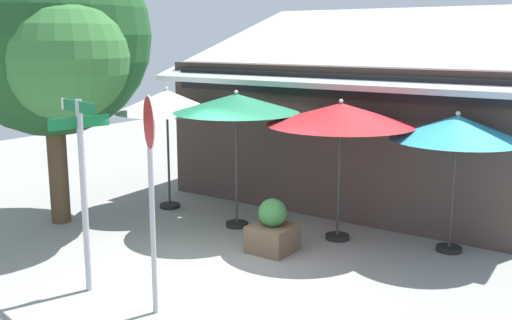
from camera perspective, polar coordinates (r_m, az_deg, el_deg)
name	(u,v)px	position (r m, az deg, el deg)	size (l,w,h in m)	color
ground_plane	(213,273)	(9.73, -4.12, -10.75)	(28.00, 28.00, 0.10)	gray
cafe_building	(372,125)	(14.27, 11.00, 3.30)	(8.32, 5.44, 4.42)	#473833
street_sign_post	(83,175)	(8.80, -16.22, -1.34)	(0.94, 0.89, 2.81)	#A8AAB2
stop_sign	(151,167)	(7.78, -10.03, -0.63)	(0.60, 0.42, 2.94)	#A8AAB2
patio_umbrella_ivory_left	(167,102)	(12.80, -8.51, 5.49)	(2.20, 2.20, 2.64)	black
patio_umbrella_forest_green_center	(236,104)	(11.33, -1.90, 5.34)	(2.42, 2.42, 2.68)	black
patio_umbrella_crimson_right	(341,115)	(10.69, 8.09, 4.29)	(2.65, 2.65, 2.58)	black
patio_umbrella_teal_far_right	(457,129)	(10.53, 18.63, 2.84)	(2.23, 2.23, 2.45)	black
shade_tree	(51,39)	(12.03, -18.93, 10.86)	(4.10, 3.85, 5.61)	brown
sidewalk_planter	(272,230)	(10.38, 1.58, -6.67)	(0.72, 0.72, 0.94)	brown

